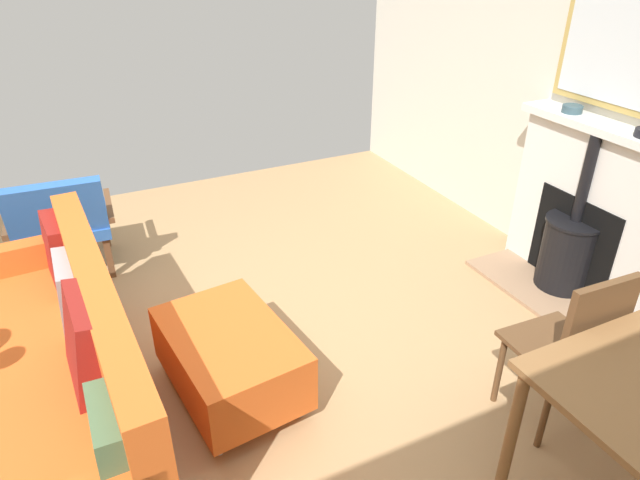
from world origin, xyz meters
TOP-DOWN VIEW (x-y plane):
  - ground_plane at (0.00, 0.00)m, footprint 5.36×5.31m
  - wall_left at (-2.68, 0.00)m, footprint 0.12×5.31m
  - fireplace at (-2.49, 0.25)m, footprint 0.59×1.19m
  - mantel_bowl_near at (-2.50, -0.03)m, footprint 0.13×0.13m
  - sofa at (0.76, 0.11)m, footprint 1.01×2.00m
  - ottoman at (-0.10, 0.23)m, footprint 0.63×0.87m
  - armchair_accent at (0.56, -1.39)m, footprint 0.71×0.64m
  - dining_chair_near_fireplace at (-1.45, 1.12)m, footprint 0.42×0.42m

SIDE VIEW (x-z plane):
  - ground_plane at x=0.00m, z-range -0.01..0.00m
  - ottoman at x=-0.10m, z-range 0.04..0.45m
  - sofa at x=0.76m, z-range -0.07..0.76m
  - armchair_accent at x=0.56m, z-range 0.04..0.81m
  - fireplace at x=-2.49m, z-range -0.08..1.05m
  - dining_chair_near_fireplace at x=-1.45m, z-range 0.07..0.96m
  - mantel_bowl_near at x=-2.50m, z-range 1.14..1.18m
  - wall_left at x=-2.68m, z-range 0.00..2.78m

